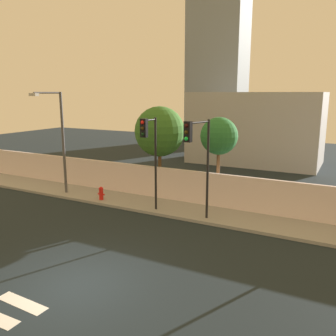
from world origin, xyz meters
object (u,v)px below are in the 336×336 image
object	(u,v)px
traffic_light_center	(198,149)
fire_hydrant	(101,193)
traffic_light_left	(149,145)
roadside_tree_leftmost	(160,132)
roadside_tree_midleft	(219,137)
street_lamp_curbside	(59,134)

from	to	relation	value
traffic_light_center	fire_hydrant	bearing A→B (deg)	172.46
traffic_light_left	traffic_light_center	xyz separation A→B (m)	(2.71, -0.31, 0.04)
fire_hydrant	roadside_tree_leftmost	size ratio (longest dim) A/B	0.14
roadside_tree_midleft	roadside_tree_leftmost	bearing A→B (deg)	180.00
roadside_tree_leftmost	roadside_tree_midleft	bearing A→B (deg)	0.00
street_lamp_curbside	fire_hydrant	xyz separation A→B (m)	(2.90, 0.07, -3.21)
roadside_tree_midleft	traffic_light_center	bearing A→B (deg)	-84.53
traffic_light_center	traffic_light_left	bearing A→B (deg)	173.44
roadside_tree_leftmost	roadside_tree_midleft	size ratio (longest dim) A/B	1.11
roadside_tree_midleft	fire_hydrant	bearing A→B (deg)	-153.21
traffic_light_left	roadside_tree_leftmost	size ratio (longest dim) A/B	0.89
street_lamp_curbside	roadside_tree_leftmost	xyz separation A→B (m)	(5.07, 3.05, 0.10)
traffic_light_center	fire_hydrant	xyz separation A→B (m)	(-6.26, 0.83, -3.10)
traffic_light_center	roadside_tree_midleft	bearing A→B (deg)	95.47
roadside_tree_midleft	street_lamp_curbside	bearing A→B (deg)	-160.91
traffic_light_left	fire_hydrant	xyz separation A→B (m)	(-3.55, 0.52, -3.07)
traffic_light_center	street_lamp_curbside	xyz separation A→B (m)	(-9.16, 0.76, 0.11)
traffic_light_center	roadside_tree_leftmost	distance (m)	5.59
street_lamp_curbside	fire_hydrant	world-z (taller)	street_lamp_curbside
street_lamp_curbside	roadside_tree_leftmost	size ratio (longest dim) A/B	1.12
fire_hydrant	street_lamp_curbside	bearing A→B (deg)	-178.65
traffic_light_center	fire_hydrant	distance (m)	7.04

